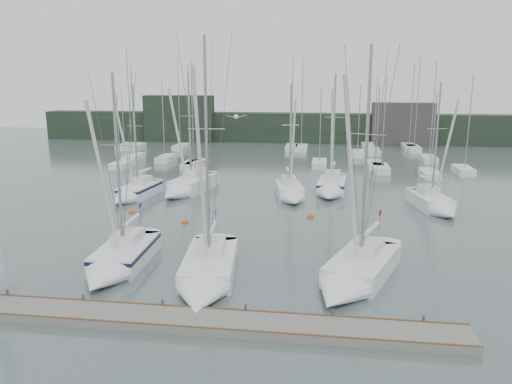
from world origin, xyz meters
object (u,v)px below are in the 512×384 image
sailboat_mid_c (291,194)px  sailboat_mid_e (436,205)px  buoy_a (185,223)px  sailboat_near_center (206,278)px  sailboat_mid_d (331,188)px  buoy_b (310,218)px  buoy_c (132,213)px  sailboat_near_left (117,262)px  sailboat_mid_b (186,187)px  sailboat_mid_a (133,193)px  sailboat_near_right (352,277)px

sailboat_mid_c → sailboat_mid_e: bearing=-22.7°
sailboat_mid_c → buoy_a: sailboat_mid_c is taller
sailboat_near_center → sailboat_mid_d: bearing=66.9°
buoy_b → buoy_c: buoy_b is taller
buoy_a → buoy_c: bearing=156.1°
sailboat_near_center → sailboat_mid_c: size_ratio=1.26×
sailboat_near_left → sailboat_mid_e: size_ratio=1.07×
sailboat_mid_d → buoy_a: (-11.27, -11.45, -0.60)m
sailboat_mid_c → buoy_a: 11.61m
sailboat_mid_b → sailboat_mid_c: (10.25, -0.95, -0.07)m
sailboat_mid_b → buoy_b: 14.07m
sailboat_near_center → buoy_b: sailboat_near_center is taller
sailboat_near_left → sailboat_mid_d: bearing=57.8°
sailboat_mid_a → buoy_c: 4.95m
sailboat_near_right → sailboat_mid_e: bearing=85.6°
sailboat_near_left → sailboat_mid_c: (8.77, 18.95, 0.00)m
sailboat_near_center → buoy_a: sailboat_near_center is taller
sailboat_mid_c → sailboat_mid_d: bearing=25.2°
buoy_b → sailboat_mid_b: bearing=150.8°
sailboat_mid_d → sailboat_near_left: bearing=-115.4°
buoy_a → sailboat_mid_c: bearing=49.2°
sailboat_mid_b → buoy_c: 7.86m
sailboat_near_right → buoy_a: size_ratio=26.13×
sailboat_near_center → buoy_b: bearing=63.8°
sailboat_mid_c → sailboat_mid_b: bearing=164.0°
sailboat_near_center → buoy_b: size_ratio=25.31×
sailboat_near_right → sailboat_mid_e: sailboat_near_right is taller
sailboat_near_right → sailboat_mid_d: bearing=113.1°
sailboat_mid_a → buoy_c: sailboat_mid_a is taller
sailboat_mid_b → buoy_a: bearing=-63.1°
sailboat_near_left → buoy_a: (1.19, 10.16, -0.55)m
sailboat_near_left → sailboat_mid_c: 20.87m
sailboat_mid_a → buoy_a: bearing=-38.5°
sailboat_near_left → buoy_a: size_ratio=23.34×
sailboat_mid_e → sailboat_mid_b: bearing=158.6°
sailboat_mid_b → sailboat_mid_e: (22.64, -3.58, -0.07)m
sailboat_mid_a → sailboat_mid_d: sailboat_mid_d is taller
buoy_a → sailboat_mid_e: bearing=17.1°
sailboat_near_center → buoy_a: bearing=104.6°
sailboat_mid_c → sailboat_mid_d: (3.69, 2.67, 0.05)m
buoy_a → buoy_b: bearing=16.6°
sailboat_near_left → sailboat_near_right: 13.43m
sailboat_mid_a → sailboat_mid_c: bearing=14.0°
sailboat_near_left → sailboat_mid_b: (-1.49, 19.89, 0.07)m
sailboat_near_left → buoy_c: size_ratio=22.66×
sailboat_mid_a → sailboat_mid_c: (14.45, 1.81, -0.01)m
buoy_a → buoy_b: buoy_b is taller
sailboat_near_right → buoy_b: bearing=121.8°
sailboat_mid_d → buoy_a: sailboat_mid_d is taller
sailboat_mid_a → sailboat_mid_b: 5.03m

